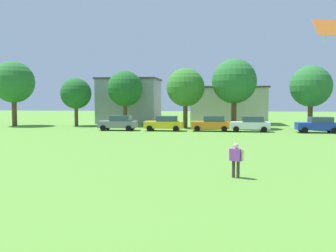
% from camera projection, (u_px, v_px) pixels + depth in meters
% --- Properties ---
extents(ground_plane, '(160.00, 160.00, 0.00)m').
position_uv_depth(ground_plane, '(168.00, 140.00, 32.56)').
color(ground_plane, '#568C33').
extents(adult_bystander, '(0.66, 0.51, 1.57)m').
position_uv_depth(adult_bystander, '(236.00, 157.00, 16.65)').
color(adult_bystander, '#3F3833').
rests_on(adult_bystander, ground).
extents(kite, '(1.50, 1.05, 1.17)m').
position_uv_depth(kite, '(327.00, 28.00, 18.07)').
color(kite, orange).
extents(parked_car_gray_0, '(4.30, 2.02, 1.68)m').
position_uv_depth(parked_car_gray_0, '(119.00, 123.00, 42.28)').
color(parked_car_gray_0, slate).
rests_on(parked_car_gray_0, ground).
extents(parked_car_yellow_1, '(4.30, 2.02, 1.68)m').
position_uv_depth(parked_car_yellow_1, '(165.00, 123.00, 41.66)').
color(parked_car_yellow_1, yellow).
rests_on(parked_car_yellow_1, ground).
extents(parked_car_orange_2, '(4.30, 2.02, 1.68)m').
position_uv_depth(parked_car_orange_2, '(212.00, 123.00, 41.24)').
color(parked_car_orange_2, orange).
rests_on(parked_car_orange_2, ground).
extents(parked_car_white_3, '(4.30, 2.02, 1.68)m').
position_uv_depth(parked_car_white_3, '(250.00, 124.00, 40.48)').
color(parked_car_white_3, white).
rests_on(parked_car_white_3, ground).
extents(parked_car_blue_4, '(4.30, 2.02, 1.68)m').
position_uv_depth(parked_car_blue_4, '(318.00, 125.00, 39.24)').
color(parked_car_blue_4, '#1E38AD').
rests_on(parked_car_blue_4, ground).
extents(tree_far_left, '(5.51, 5.51, 8.58)m').
position_uv_depth(tree_far_left, '(13.00, 82.00, 49.38)').
color(tree_far_left, brown).
rests_on(tree_far_left, ground).
extents(tree_left, '(4.08, 4.08, 6.35)m').
position_uv_depth(tree_left, '(76.00, 94.00, 49.34)').
color(tree_left, brown).
rests_on(tree_left, ground).
extents(tree_center_left, '(4.69, 4.69, 7.31)m').
position_uv_depth(tree_center_left, '(125.00, 89.00, 49.26)').
color(tree_center_left, brown).
rests_on(tree_center_left, ground).
extents(tree_center_right, '(4.72, 4.72, 7.36)m').
position_uv_depth(tree_center_right, '(185.00, 88.00, 45.86)').
color(tree_center_right, brown).
rests_on(tree_center_right, ground).
extents(tree_right, '(5.41, 5.41, 8.43)m').
position_uv_depth(tree_right, '(234.00, 81.00, 44.96)').
color(tree_right, brown).
rests_on(tree_right, ground).
extents(tree_far_right, '(4.78, 4.78, 7.44)m').
position_uv_depth(tree_far_right, '(311.00, 86.00, 43.03)').
color(tree_far_right, brown).
rests_on(tree_far_right, ground).
extents(house_left, '(8.84, 7.49, 6.64)m').
position_uv_depth(house_left, '(130.00, 101.00, 55.79)').
color(house_left, '#9999A3').
rests_on(house_left, ground).
extents(house_right, '(10.89, 7.62, 5.35)m').
position_uv_depth(house_right, '(228.00, 105.00, 54.00)').
color(house_right, beige).
rests_on(house_right, ground).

